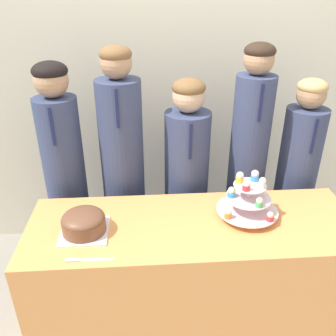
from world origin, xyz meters
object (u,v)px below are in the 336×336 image
object	(u,v)px
student_0	(67,184)
student_3	(246,172)
cupcake_stand	(248,197)
round_cake	(84,222)
student_4	(294,185)
student_1	(124,179)
cake_knife	(82,260)
student_2	(186,189)

from	to	relation	value
student_0	student_3	distance (m)	1.17
cupcake_stand	round_cake	bearing A→B (deg)	-174.14
cupcake_stand	student_4	distance (m)	0.69
cupcake_stand	student_0	world-z (taller)	student_0
student_3	student_1	bearing A→B (deg)	180.00
cupcake_stand	student_1	world-z (taller)	student_1
round_cake	student_4	size ratio (longest dim) A/B	0.17
cake_knife	cupcake_stand	bearing A→B (deg)	20.45
cake_knife	student_0	xyz separation A→B (m)	(-0.21, 0.76, -0.03)
student_3	student_4	size ratio (longest dim) A/B	1.15
student_1	student_4	size ratio (longest dim) A/B	1.14
cupcake_stand	student_4	bearing A→B (deg)	44.63
student_3	student_4	xyz separation A→B (m)	(0.34, -0.00, -0.11)
cake_knife	student_2	bearing A→B (deg)	54.17
round_cake	cupcake_stand	size ratio (longest dim) A/B	0.73
round_cake	student_1	size ratio (longest dim) A/B	0.15
cake_knife	student_2	xyz separation A→B (m)	(0.57, 0.76, -0.10)
round_cake	student_3	size ratio (longest dim) A/B	0.15
student_2	student_3	size ratio (longest dim) A/B	0.88
round_cake	student_1	bearing A→B (deg)	72.53
student_1	student_3	size ratio (longest dim) A/B	1.00
cake_knife	student_0	world-z (taller)	student_0
student_1	student_2	bearing A→B (deg)	-0.00
round_cake	student_4	xyz separation A→B (m)	(1.32, 0.55, -0.16)
cake_knife	student_4	size ratio (longest dim) A/B	0.16
cupcake_stand	student_3	bearing A→B (deg)	74.98
cupcake_stand	student_2	bearing A→B (deg)	120.45
cake_knife	cupcake_stand	size ratio (longest dim) A/B	0.68
cake_knife	student_0	size ratio (longest dim) A/B	0.15
student_2	student_3	distance (m)	0.41
cupcake_stand	student_2	distance (m)	0.58
student_1	student_0	bearing A→B (deg)	-180.00
student_1	student_2	xyz separation A→B (m)	(0.41, -0.00, -0.09)
student_2	student_1	bearing A→B (deg)	180.00
student_1	student_2	distance (m)	0.42
student_0	round_cake	bearing A→B (deg)	-70.71
student_1	student_4	world-z (taller)	student_1
cupcake_stand	student_0	size ratio (longest dim) A/B	0.22
student_4	student_1	bearing A→B (deg)	180.00
cupcake_stand	cake_knife	bearing A→B (deg)	-160.46
round_cake	student_3	world-z (taller)	student_3
student_1	student_4	xyz separation A→B (m)	(1.15, -0.00, -0.10)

